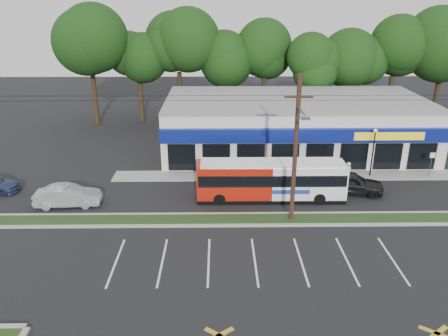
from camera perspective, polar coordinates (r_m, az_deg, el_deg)
ground at (r=29.51m, az=3.24°, el=-7.75°), size 120.00×120.00×0.00m
grass_strip at (r=30.36m, az=3.12°, el=-6.74°), size 40.00×1.60×0.12m
curb_south at (r=29.61m, az=3.22°, el=-7.50°), size 40.00×0.25×0.14m
curb_north at (r=31.11m, az=3.02°, el=-5.98°), size 40.00×0.25×0.14m
sidewalk at (r=38.19m, az=9.86°, el=-0.95°), size 32.00×2.20×0.10m
strip_mall at (r=43.88m, az=9.16°, el=5.64°), size 25.00×12.55×5.30m
utility_pole at (r=28.51m, az=9.04°, el=2.83°), size 50.00×2.77×10.00m
lamp_post at (r=38.68m, az=18.94°, el=2.61°), size 0.30×0.30×4.25m
sign_post at (r=40.78m, az=25.48°, el=0.93°), size 0.45×0.10×2.23m
tree_line at (r=52.40m, az=6.03°, el=14.76°), size 46.76×6.76×11.83m
metrobus at (r=33.03m, az=6.14°, el=-1.49°), size 11.14×2.40×2.99m
car_dark at (r=35.54m, az=16.20°, el=-1.84°), size 5.32×2.97×1.71m
car_silver at (r=34.08m, az=-19.72°, el=-3.44°), size 4.83×2.02×1.55m
pedestrian_a at (r=36.91m, az=15.80°, el=-0.70°), size 0.82×0.65×1.98m
pedestrian_b at (r=37.63m, az=11.58°, el=-0.05°), size 0.88×0.70×1.78m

